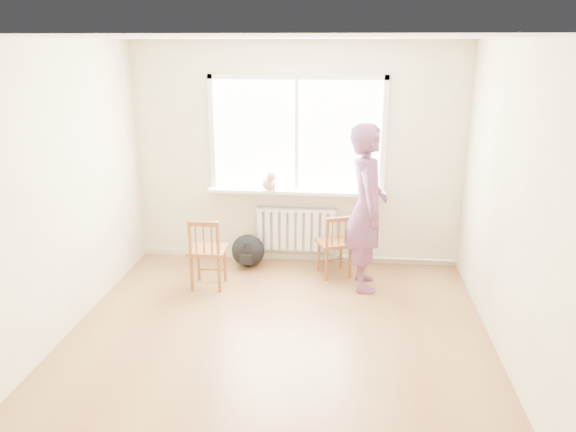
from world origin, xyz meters
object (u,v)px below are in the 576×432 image
(person, at_px, (367,208))
(cat, at_px, (270,181))
(chair_left, at_px, (207,253))
(backpack, at_px, (248,251))
(chair_right, at_px, (335,245))

(person, relative_size, cat, 4.44)
(chair_left, height_order, backpack, chair_left)
(chair_left, height_order, chair_right, chair_left)
(person, xyz_separation_m, cat, (-1.14, 0.55, 0.14))
(chair_left, xyz_separation_m, cat, (0.61, 0.78, 0.65))
(cat, xyz_separation_m, backpack, (-0.27, -0.10, -0.86))
(chair_left, bearing_deg, cat, -128.59)
(backpack, bearing_deg, chair_right, -9.92)
(chair_left, bearing_deg, backpack, -117.53)
(person, bearing_deg, chair_right, 47.71)
(cat, bearing_deg, chair_right, -38.12)
(chair_right, xyz_separation_m, person, (0.33, -0.25, 0.54))
(chair_left, xyz_separation_m, backpack, (0.34, 0.67, -0.21))
(chair_right, bearing_deg, backpack, -31.33)
(cat, height_order, backpack, cat)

